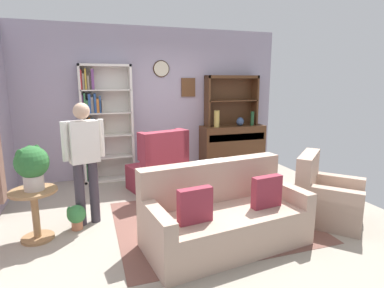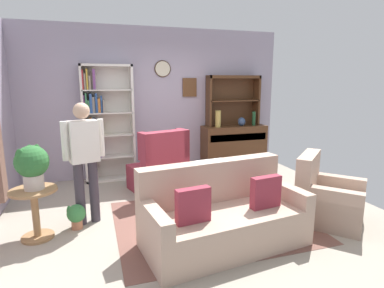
{
  "view_description": "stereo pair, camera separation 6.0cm",
  "coord_description": "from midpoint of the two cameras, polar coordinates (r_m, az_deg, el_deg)",
  "views": [
    {
      "loc": [
        -1.27,
        -3.89,
        1.83
      ],
      "look_at": [
        0.1,
        0.2,
        0.95
      ],
      "focal_mm": 29.42,
      "sensor_mm": 36.0,
      "label": 1
    },
    {
      "loc": [
        -1.21,
        -3.91,
        1.83
      ],
      "look_at": [
        0.1,
        0.2,
        0.95
      ],
      "focal_mm": 29.42,
      "sensor_mm": 36.0,
      "label": 2
    }
  ],
  "objects": [
    {
      "name": "couch_floral",
      "position": [
        3.65,
        6.04,
        -13.08
      ],
      "size": [
        1.9,
        1.08,
        0.9
      ],
      "color": "tan",
      "rests_on": "ground_plane"
    },
    {
      "name": "area_rug",
      "position": [
        4.28,
        3.82,
        -13.73
      ],
      "size": [
        2.44,
        2.05,
        0.01
      ],
      "primitive_type": "cube",
      "color": "brown",
      "rests_on": "ground_plane"
    },
    {
      "name": "wingback_chair",
      "position": [
        5.21,
        -5.55,
        -4.64
      ],
      "size": [
        0.97,
        0.99,
        1.05
      ],
      "color": "maroon",
      "rests_on": "ground_plane"
    },
    {
      "name": "ground_plane",
      "position": [
        4.48,
        -0.06,
        -12.69
      ],
      "size": [
        5.4,
        4.6,
        0.02
      ],
      "primitive_type": "cube",
      "color": "#9E9384"
    },
    {
      "name": "armchair_floral",
      "position": [
        4.54,
        23.55,
        -9.3
      ],
      "size": [
        1.08,
        1.08,
        0.88
      ],
      "color": "tan",
      "rests_on": "ground_plane"
    },
    {
      "name": "plant_stand",
      "position": [
        4.12,
        -26.2,
        -10.39
      ],
      "size": [
        0.52,
        0.52,
        0.6
      ],
      "color": "#997047",
      "rests_on": "ground_plane"
    },
    {
      "name": "sideboard",
      "position": [
        6.52,
        7.83,
        -0.26
      ],
      "size": [
        1.3,
        0.45,
        0.92
      ],
      "color": "#4C2D19",
      "rests_on": "ground_plane"
    },
    {
      "name": "wall_back",
      "position": [
        6.17,
        -6.08,
        7.51
      ],
      "size": [
        5.0,
        0.09,
        2.8
      ],
      "color": "#A399AD",
      "rests_on": "ground_plane"
    },
    {
      "name": "vase_round",
      "position": [
        6.44,
        9.25,
        4.02
      ],
      "size": [
        0.15,
        0.15,
        0.17
      ],
      "primitive_type": "ellipsoid",
      "color": "#33476B",
      "rests_on": "sideboard"
    },
    {
      "name": "person_reading",
      "position": [
        4.16,
        -18.53,
        -1.89
      ],
      "size": [
        0.52,
        0.28,
        1.56
      ],
      "color": "#38333D",
      "rests_on": "ground_plane"
    },
    {
      "name": "sideboard_hutch",
      "position": [
        6.49,
        7.66,
        9.04
      ],
      "size": [
        1.1,
        0.26,
        1.0
      ],
      "color": "#4C2D19",
      "rests_on": "sideboard"
    },
    {
      "name": "potted_plant_large",
      "position": [
        3.97,
        -26.65,
        -3.23
      ],
      "size": [
        0.37,
        0.37,
        0.51
      ],
      "color": "beige",
      "rests_on": "plant_stand"
    },
    {
      "name": "vase_tall",
      "position": [
        6.2,
        5.02,
        4.56
      ],
      "size": [
        0.11,
        0.11,
        0.32
      ],
      "primitive_type": "cylinder",
      "color": "tan",
      "rests_on": "sideboard"
    },
    {
      "name": "bookshelf",
      "position": [
        5.9,
        -15.42,
        3.65
      ],
      "size": [
        0.9,
        0.3,
        2.1
      ],
      "color": "silver",
      "rests_on": "ground_plane"
    },
    {
      "name": "potted_plant_small",
      "position": [
        4.25,
        -19.85,
        -11.98
      ],
      "size": [
        0.23,
        0.23,
        0.31
      ],
      "color": "#AD6B4C",
      "rests_on": "ground_plane"
    },
    {
      "name": "bottle_wine",
      "position": [
        6.53,
        11.4,
        4.55
      ],
      "size": [
        0.07,
        0.07,
        0.28
      ],
      "primitive_type": "cylinder",
      "color": "#194223",
      "rests_on": "sideboard"
    }
  ]
}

